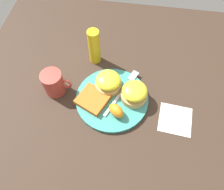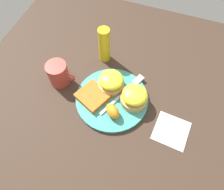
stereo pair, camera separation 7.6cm
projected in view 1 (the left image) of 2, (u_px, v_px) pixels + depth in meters
The scene contains 10 objects.
ground_plane at pixel (112, 100), 0.79m from camera, with size 1.10×1.10×0.00m, color #38281E.
plate at pixel (112, 99), 0.79m from camera, with size 0.26×0.26×0.01m, color teal.
sandwich_benedict_left at pixel (134, 93), 0.75m from camera, with size 0.10×0.10×0.06m.
sandwich_benedict_right at pixel (108, 82), 0.78m from camera, with size 0.10×0.10×0.06m.
hashbrown_patty at pixel (93, 99), 0.76m from camera, with size 0.10×0.09×0.02m, color #B96522.
orange_wedge at pixel (116, 111), 0.73m from camera, with size 0.06×0.04×0.04m, color orange.
fork at pixel (123, 90), 0.79m from camera, with size 0.11×0.21×0.00m.
cup at pixel (54, 83), 0.77m from camera, with size 0.11×0.07×0.09m.
napkin at pixel (175, 119), 0.75m from camera, with size 0.11×0.11×0.00m, color white.
condiment_bottle at pixel (94, 47), 0.82m from camera, with size 0.04×0.04×0.15m, color gold.
Camera 1 is at (0.06, -0.38, 0.69)m, focal length 35.00 mm.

